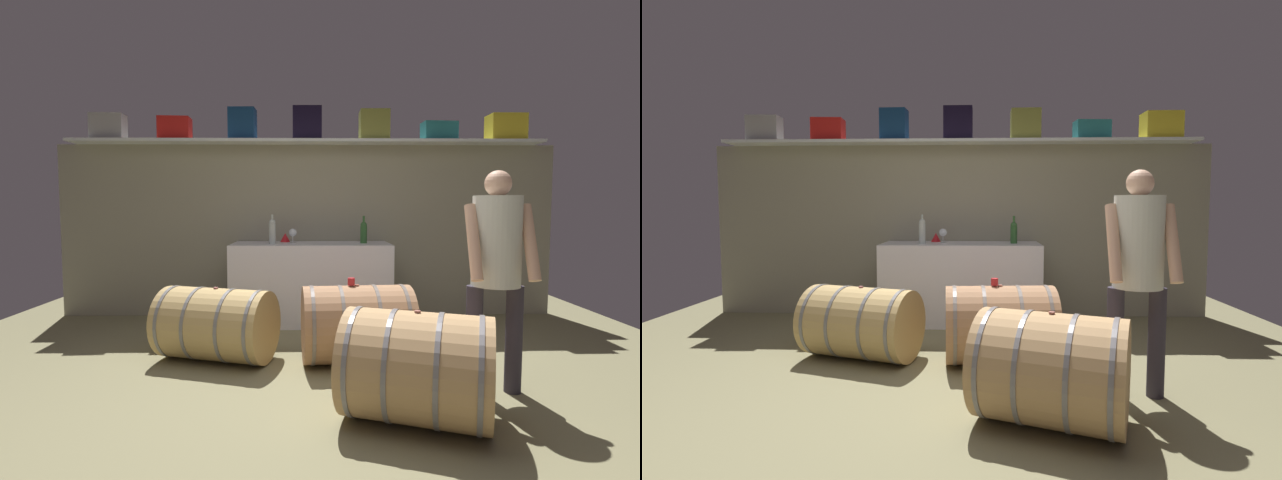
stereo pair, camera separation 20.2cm
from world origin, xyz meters
The scene contains 20 objects.
ground_plane centered at (0.00, 0.65, -0.01)m, with size 6.80×8.36×0.02m, color #7B7552.
back_wall_panel centered at (0.00, 2.58, 0.97)m, with size 5.60×0.10×1.95m, color gray.
high_shelf_board centered at (0.00, 2.43, 1.96)m, with size 5.15×0.40×0.03m, color silver.
toolcase_grey centered at (-2.18, 2.43, 2.12)m, with size 0.35×0.22×0.28m, color gray.
toolcase_red centered at (-1.46, 2.43, 2.10)m, with size 0.33×0.24×0.25m, color red.
toolcase_navy centered at (-0.71, 2.43, 2.15)m, with size 0.28×0.23×0.35m, color navy.
toolcase_black centered at (0.00, 2.43, 2.16)m, with size 0.31×0.27×0.36m, color black.
toolcase_olive centered at (0.74, 2.43, 2.14)m, with size 0.32×0.30×0.33m, color olive.
toolcase_teal centered at (1.46, 2.43, 2.08)m, with size 0.37×0.22×0.21m, color #237277.
toolcase_yellow centered at (2.20, 2.43, 2.12)m, with size 0.39×0.27×0.29m, color yellow.
work_cabinet centered at (0.04, 2.20, 0.43)m, with size 1.68×0.65×0.86m, color white.
wine_bottle_clear centered at (-0.37, 2.10, 1.00)m, with size 0.07×0.07×0.31m.
wine_bottle_green centered at (0.60, 2.19, 0.98)m, with size 0.07×0.07×0.29m.
wine_glass centered at (-0.16, 2.25, 0.97)m, with size 0.09×0.09×0.15m.
red_funnel centered at (-0.25, 2.38, 0.91)m, with size 0.11×0.11×0.10m, color red.
wine_barrel_near centered at (0.41, 0.89, 0.32)m, with size 0.91×0.69×0.64m.
wine_barrel_far centered at (0.66, -0.15, 0.33)m, with size 1.01×0.89×0.66m.
wine_barrel_flank centered at (-0.73, 0.98, 0.30)m, with size 1.03×0.82×0.60m.
tasting_cup centered at (0.36, 0.89, 0.66)m, with size 0.06×0.06×0.06m, color red.
winemaker_pouring centered at (1.28, 0.28, 0.92)m, with size 0.45×0.38×1.50m.
Camera 1 is at (0.05, -2.77, 1.27)m, focal length 26.07 mm.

